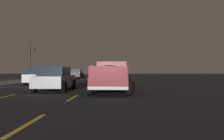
% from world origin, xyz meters
% --- Properties ---
extents(ground, '(144.00, 144.00, 0.00)m').
position_xyz_m(ground, '(27.00, 0.00, 0.00)').
color(ground, black).
extents(sidewalk_shoulder, '(108.00, 4.00, 0.12)m').
position_xyz_m(sidewalk_shoulder, '(27.00, 7.45, 0.06)').
color(sidewalk_shoulder, slate).
rests_on(sidewalk_shoulder, ground).
extents(lane_markings, '(108.00, 7.04, 0.01)m').
position_xyz_m(lane_markings, '(30.14, 3.09, 0.00)').
color(lane_markings, yellow).
rests_on(lane_markings, ground).
extents(pickup_truck, '(5.47, 2.38, 1.87)m').
position_xyz_m(pickup_truck, '(13.39, -3.50, 0.98)').
color(pickup_truck, maroon).
rests_on(pickup_truck, ground).
extents(sedan_black, '(4.45, 2.10, 1.54)m').
position_xyz_m(sedan_black, '(38.86, 3.50, 0.78)').
color(sedan_black, black).
rests_on(sedan_black, ground).
extents(sedan_white, '(4.44, 2.08, 1.54)m').
position_xyz_m(sedan_white, '(20.83, 3.45, 0.78)').
color(sedan_white, silver).
rests_on(sedan_white, ground).
extents(sedan_silver, '(4.42, 2.06, 1.54)m').
position_xyz_m(sedan_silver, '(14.35, 0.23, 0.78)').
color(sedan_silver, '#B2B5BA').
rests_on(sedan_silver, ground).
extents(sedan_blue, '(4.41, 2.04, 1.54)m').
position_xyz_m(sedan_blue, '(19.83, -3.32, 0.78)').
color(sedan_blue, navy).
rests_on(sedan_blue, ground).
extents(bare_tree_far, '(1.81, 1.71, 5.96)m').
position_xyz_m(bare_tree_far, '(36.26, 10.75, 2.92)').
color(bare_tree_far, '#423323').
rests_on(bare_tree_far, ground).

